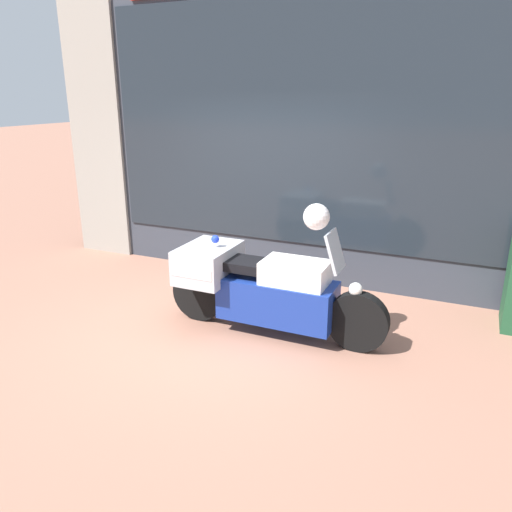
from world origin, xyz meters
TOP-DOWN VIEW (x-y plane):
  - ground_plane at (0.00, 0.00)m, footprint 60.00×60.00m
  - shop_building at (-0.44, 2.00)m, footprint 6.79×0.55m
  - window_display at (0.40, 2.03)m, footprint 5.39×0.30m
  - paramedic_motorcycle at (0.52, 0.15)m, footprint 2.46×0.77m
  - white_helmet at (1.15, 0.16)m, footprint 0.26×0.26m

SIDE VIEW (x-z plane):
  - ground_plane at x=0.00m, z-range 0.00..0.00m
  - window_display at x=0.40m, z-range -0.50..1.43m
  - paramedic_motorcycle at x=0.52m, z-range -0.08..1.14m
  - white_helmet at x=1.15m, z-range 1.22..1.48m
  - shop_building at x=-0.44m, z-range 0.01..4.09m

